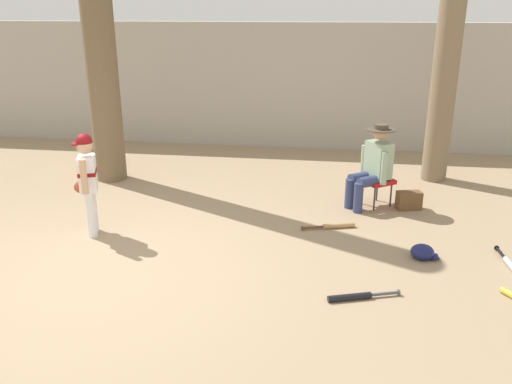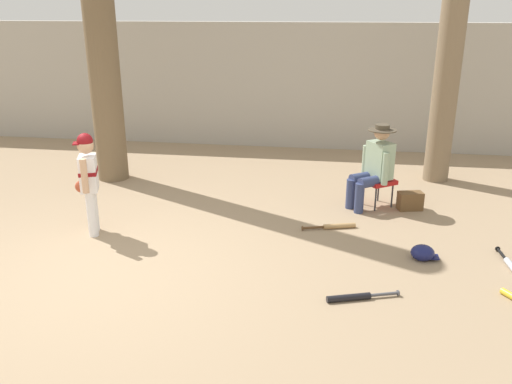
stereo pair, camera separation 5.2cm
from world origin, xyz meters
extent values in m
plane|color=#9E8466|center=(0.00, 0.00, 0.00)|extent=(60.00, 60.00, 0.00)
cube|color=#ADA89E|center=(0.00, 5.94, 1.23)|extent=(18.00, 0.36, 2.46)
cone|color=brown|center=(-1.23, 3.25, 0.00)|extent=(0.70, 0.70, 0.30)
cone|color=#7F6B51|center=(4.12, 4.00, 0.00)|extent=(0.58, 0.58, 0.24)
cylinder|color=white|center=(-0.52, 0.94, 0.29)|extent=(0.12, 0.12, 0.58)
cylinder|color=white|center=(-0.58, 1.11, 0.29)|extent=(0.12, 0.12, 0.58)
cube|color=white|center=(-0.55, 1.03, 0.80)|extent=(0.29, 0.35, 0.44)
cube|color=maroon|center=(-0.55, 1.03, 0.82)|extent=(0.30, 0.36, 0.05)
sphere|color=tan|center=(-0.55, 1.03, 1.15)|extent=(0.20, 0.20, 0.20)
sphere|color=maroon|center=(-0.55, 1.03, 1.21)|extent=(0.19, 0.19, 0.19)
cube|color=maroon|center=(-0.63, 1.00, 1.19)|extent=(0.14, 0.17, 0.02)
cylinder|color=tan|center=(-0.48, 0.80, 0.84)|extent=(0.10, 0.10, 0.42)
cylinder|color=tan|center=(-0.66, 1.21, 0.72)|extent=(0.10, 0.10, 0.40)
ellipsoid|color=#AD472D|center=(-0.72, 1.21, 0.56)|extent=(0.25, 0.19, 0.18)
cube|color=red|center=(3.08, 2.58, 0.38)|extent=(0.56, 0.56, 0.06)
cylinder|color=#333338|center=(3.04, 2.37, 0.19)|extent=(0.02, 0.02, 0.38)
cylinder|color=#333338|center=(2.87, 2.62, 0.19)|extent=(0.02, 0.02, 0.38)
cylinder|color=#333338|center=(3.29, 2.55, 0.19)|extent=(0.02, 0.02, 0.38)
cylinder|color=#333338|center=(3.11, 2.79, 0.19)|extent=(0.02, 0.02, 0.38)
cylinder|color=navy|center=(2.81, 2.27, 0.21)|extent=(0.13, 0.13, 0.43)
cylinder|color=navy|center=(2.69, 2.43, 0.21)|extent=(0.13, 0.13, 0.43)
cylinder|color=navy|center=(2.97, 2.38, 0.43)|extent=(0.41, 0.36, 0.15)
cylinder|color=navy|center=(2.86, 2.55, 0.43)|extent=(0.41, 0.36, 0.15)
cube|color=#99B293|center=(3.08, 2.58, 0.69)|extent=(0.41, 0.43, 0.52)
cylinder|color=#99B293|center=(3.14, 2.36, 0.63)|extent=(0.13, 0.13, 0.46)
cylinder|color=#99B293|center=(2.88, 2.71, 0.63)|extent=(0.13, 0.13, 0.46)
sphere|color=tan|center=(3.08, 2.58, 1.09)|extent=(0.22, 0.22, 0.22)
cylinder|color=#4C4233|center=(3.08, 2.58, 1.12)|extent=(0.40, 0.40, 0.02)
cylinder|color=#4C4233|center=(3.08, 2.58, 1.16)|extent=(0.20, 0.20, 0.09)
cube|color=brown|center=(3.54, 2.50, 0.13)|extent=(0.37, 0.26, 0.26)
cylinder|color=black|center=(2.65, -0.15, 0.03)|extent=(0.44, 0.20, 0.07)
cylinder|color=#4C4C51|center=(3.00, -0.03, 0.03)|extent=(0.29, 0.13, 0.03)
cylinder|color=#4C4C51|center=(3.14, 0.02, 0.03)|extent=(0.03, 0.06, 0.06)
cylinder|color=black|center=(4.42, 1.10, 0.03)|extent=(0.05, 0.29, 0.03)
cylinder|color=black|center=(4.41, 1.25, 0.03)|extent=(0.06, 0.02, 0.06)
cylinder|color=tan|center=(2.55, 1.66, 0.03)|extent=(0.42, 0.19, 0.07)
cylinder|color=brown|center=(2.21, 1.55, 0.03)|extent=(0.28, 0.11, 0.03)
cylinder|color=brown|center=(2.08, 1.51, 0.03)|extent=(0.03, 0.06, 0.06)
ellipsoid|color=navy|center=(3.50, 0.90, 0.08)|extent=(0.27, 0.24, 0.18)
cube|color=navy|center=(3.62, 0.90, 0.04)|extent=(0.11, 0.13, 0.02)
camera|label=1|loc=(2.40, -4.82, 2.75)|focal=37.16mm
camera|label=2|loc=(2.45, -4.81, 2.75)|focal=37.16mm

